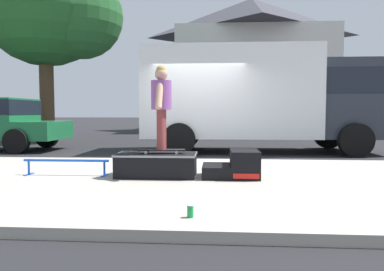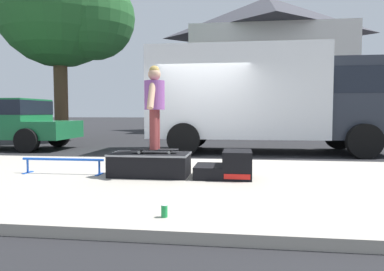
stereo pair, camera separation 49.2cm
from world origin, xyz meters
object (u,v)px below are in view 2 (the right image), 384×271
kicker_ramp (228,166)px  soda_can (164,211)px  grind_rail (63,162)px  skater_kid (155,100)px  skateboard (155,150)px  box_truck (269,95)px  street_tree_main (66,6)px  skate_box (150,164)px

kicker_ramp → soda_can: 2.38m
grind_rail → skater_kid: (1.64, 0.01, 1.06)m
grind_rail → skateboard: (1.64, 0.01, 0.23)m
skater_kid → box_truck: size_ratio=0.20×
grind_rail → street_tree_main: street_tree_main is taller
skateboard → skater_kid: skater_kid is taller
skate_box → skateboard: skateboard is taller
skate_box → street_tree_main: 11.28m
skateboard → box_truck: bearing=65.5°
kicker_ramp → skater_kid: skater_kid is taller
kicker_ramp → box_truck: (1.03, 4.98, 1.40)m
street_tree_main → skateboard: bearing=-55.6°
skate_box → skateboard: (0.08, 0.00, 0.23)m
skate_box → kicker_ramp: 1.31m
box_truck → skater_kid: bearing=-114.5°
box_truck → street_tree_main: bearing=157.3°
skate_box → box_truck: bearing=64.8°
skate_box → grind_rail: size_ratio=0.89×
skater_kid → street_tree_main: (-5.68, 8.30, 4.13)m
kicker_ramp → box_truck: box_truck is taller
skater_kid → street_tree_main: 10.87m
grind_rail → skate_box: bearing=0.2°
skate_box → street_tree_main: (-5.59, 8.30, 5.19)m
skater_kid → kicker_ramp: bearing=-0.1°
street_tree_main → grind_rail: bearing=-64.1°
kicker_ramp → grind_rail: (-2.87, -0.00, 0.02)m
kicker_ramp → street_tree_main: (-6.91, 8.30, 5.21)m
skater_kid → box_truck: (2.26, 4.98, 0.31)m
street_tree_main → soda_can: bearing=-59.2°
soda_can → box_truck: 7.61m
kicker_ramp → skateboard: (-1.23, 0.00, 0.26)m
skateboard → box_truck: 5.58m
grind_rail → box_truck: (3.90, 4.98, 1.38)m
skate_box → box_truck: (2.35, 4.98, 1.38)m
skate_box → skater_kid: 1.07m
box_truck → soda_can: bearing=-102.5°
street_tree_main → kicker_ramp: bearing=-50.2°
skate_box → soda_can: bearing=-72.4°
soda_can → street_tree_main: street_tree_main is taller
street_tree_main → skate_box: bearing=-56.0°
kicker_ramp → soda_can: size_ratio=7.30×
skate_box → skateboard: 0.25m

